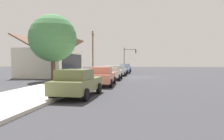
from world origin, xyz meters
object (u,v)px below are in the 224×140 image
at_px(car_ivory, 112,72).
at_px(car_navy, 125,68).
at_px(utility_pole_wooden, 93,51).
at_px(car_coral, 102,76).
at_px(car_silver, 119,70).
at_px(fire_hydrant_red, 106,73).
at_px(shade_tree, 53,38).
at_px(car_skyblue, 124,69).
at_px(traffic_light_main, 129,55).
at_px(car_olive, 77,83).

bearing_deg(car_ivory, car_navy, -0.64).
distance_m(car_ivory, utility_pole_wooden, 14.96).
xyz_separation_m(car_coral, car_ivory, (6.36, 0.08, -0.00)).
relative_size(car_silver, utility_pole_wooden, 0.60).
bearing_deg(utility_pole_wooden, fire_hydrant_red, -156.87).
relative_size(shade_tree, fire_hydrant_red, 9.77).
bearing_deg(car_silver, car_skyblue, 0.01).
xyz_separation_m(car_navy, shade_tree, (-22.27, 5.65, 3.64)).
xyz_separation_m(car_silver, shade_tree, (-9.47, 5.87, 3.64)).
bearing_deg(car_silver, car_coral, -179.48).
height_order(car_silver, utility_pole_wooden, utility_pole_wooden).
bearing_deg(traffic_light_main, fire_hydrant_red, 175.33).
bearing_deg(car_ivory, shade_tree, 114.65).
relative_size(car_silver, fire_hydrant_red, 6.33).
height_order(car_coral, car_skyblue, same).
distance_m(car_ivory, car_skyblue, 12.79).
bearing_deg(shade_tree, car_olive, -149.46).
bearing_deg(shade_tree, car_ivory, -64.19).
relative_size(car_olive, utility_pole_wooden, 0.61).
relative_size(utility_pole_wooden, fire_hydrant_red, 10.56).
bearing_deg(car_skyblue, utility_pole_wooden, 85.56).
distance_m(car_ivory, shade_tree, 7.43).
bearing_deg(traffic_light_main, car_silver, 179.64).
bearing_deg(car_olive, car_coral, -0.74).
height_order(car_ivory, car_skyblue, same).
relative_size(car_olive, shade_tree, 0.65).
relative_size(car_olive, traffic_light_main, 0.87).
height_order(car_olive, traffic_light_main, traffic_light_main).
relative_size(car_navy, traffic_light_main, 0.86).
relative_size(car_navy, shade_tree, 0.65).
xyz_separation_m(car_silver, fire_hydrant_red, (-2.46, 1.55, -0.32)).
xyz_separation_m(car_ivory, car_skyblue, (12.79, -0.07, -0.00)).
relative_size(car_coral, utility_pole_wooden, 0.65).
bearing_deg(car_skyblue, traffic_light_main, 2.95).
height_order(car_coral, traffic_light_main, traffic_light_main).
height_order(car_coral, utility_pole_wooden, utility_pole_wooden).
distance_m(car_skyblue, shade_tree, 17.08).
relative_size(car_olive, car_coral, 0.94).
bearing_deg(utility_pole_wooden, car_silver, -141.22).
relative_size(car_silver, car_navy, 1.00).
bearing_deg(shade_tree, car_skyblue, -20.70).
bearing_deg(car_silver, utility_pole_wooden, 39.10).
xyz_separation_m(car_olive, car_ivory, (12.41, -0.17, 0.00)).
height_order(car_olive, car_silver, same).
height_order(car_navy, fire_hydrant_red, car_navy).
xyz_separation_m(car_ivory, car_silver, (6.65, -0.04, -0.00)).
height_order(car_navy, shade_tree, shade_tree).
bearing_deg(car_olive, shade_tree, 32.21).
xyz_separation_m(utility_pole_wooden, fire_hydrant_red, (-9.36, -4.00, -3.43)).
height_order(car_olive, car_skyblue, same).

